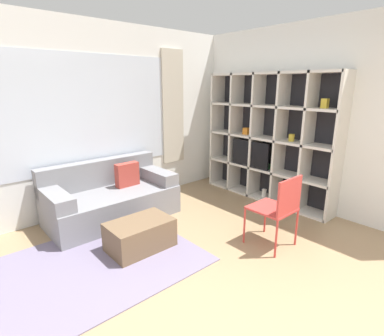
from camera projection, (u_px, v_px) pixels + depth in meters
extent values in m
cube|color=white|center=(82.00, 120.00, 4.21)|extent=(6.30, 0.07, 2.70)
cube|color=silver|center=(83.00, 113.00, 4.15)|extent=(2.80, 0.01, 1.60)
cube|color=beige|center=(173.00, 108.00, 5.14)|extent=(0.44, 0.03, 1.90)
cube|color=white|center=(291.00, 117.00, 4.60)|extent=(0.07, 4.58, 2.70)
cube|color=slate|center=(77.00, 272.00, 3.03)|extent=(2.51, 1.62, 0.01)
cube|color=#232328|center=(274.00, 137.00, 4.85)|extent=(0.02, 2.23, 2.02)
cube|color=silver|center=(339.00, 149.00, 3.94)|extent=(0.35, 0.04, 2.02)
cube|color=silver|center=(307.00, 145.00, 4.27)|extent=(0.35, 0.04, 2.02)
cube|color=silver|center=(280.00, 140.00, 4.59)|extent=(0.35, 0.04, 2.02)
cube|color=silver|center=(256.00, 137.00, 4.91)|extent=(0.35, 0.04, 2.02)
cube|color=silver|center=(236.00, 133.00, 5.23)|extent=(0.35, 0.04, 2.02)
cube|color=silver|center=(217.00, 131.00, 5.55)|extent=(0.35, 0.04, 2.02)
cube|color=silver|center=(264.00, 197.00, 5.01)|extent=(0.35, 2.23, 0.04)
cube|color=silver|center=(266.00, 169.00, 4.88)|extent=(0.35, 2.23, 0.04)
cube|color=silver|center=(268.00, 138.00, 4.75)|extent=(0.35, 2.23, 0.04)
cube|color=silver|center=(270.00, 106.00, 4.61)|extent=(0.35, 2.23, 0.04)
cube|color=silver|center=(272.00, 73.00, 4.48)|extent=(0.35, 2.23, 0.04)
cube|color=black|center=(250.00, 154.00, 4.90)|extent=(0.04, 0.71, 0.43)
cube|color=black|center=(250.00, 165.00, 4.97)|extent=(0.10, 0.24, 0.03)
cube|color=gold|center=(325.00, 103.00, 3.96)|extent=(0.08, 0.08, 0.13)
cube|color=#388947|center=(267.00, 166.00, 4.83)|extent=(0.09, 0.09, 0.08)
cube|color=orange|center=(247.00, 131.00, 5.02)|extent=(0.10, 0.10, 0.11)
cylinder|color=gold|center=(291.00, 138.00, 4.41)|extent=(0.08, 0.08, 0.10)
cylinder|color=white|center=(264.00, 193.00, 4.97)|extent=(0.07, 0.07, 0.12)
cube|color=gray|center=(113.00, 205.00, 4.20)|extent=(1.73, 0.88, 0.41)
cube|color=gray|center=(100.00, 173.00, 4.34)|extent=(1.73, 0.18, 0.38)
cube|color=gray|center=(55.00, 199.00, 3.64)|extent=(0.24, 0.82, 0.17)
cube|color=gray|center=(156.00, 175.00, 4.59)|extent=(0.24, 0.82, 0.17)
cube|color=#AD3D33|center=(127.00, 175.00, 4.33)|extent=(0.34, 0.13, 0.34)
cube|color=brown|center=(140.00, 235.00, 3.43)|extent=(0.72, 0.47, 0.34)
cylinder|color=#CC3D38|center=(265.00, 216.00, 3.81)|extent=(0.02, 0.02, 0.44)
cylinder|color=#CC3D38|center=(244.00, 226.00, 3.55)|extent=(0.02, 0.02, 0.44)
cylinder|color=#CC3D38|center=(296.00, 228.00, 3.50)|extent=(0.02, 0.02, 0.44)
cylinder|color=#CC3D38|center=(276.00, 239.00, 3.23)|extent=(0.02, 0.02, 0.44)
cube|color=#CC3D38|center=(272.00, 208.00, 3.46)|extent=(0.44, 0.46, 0.02)
cube|color=#CC3D38|center=(289.00, 196.00, 3.25)|extent=(0.44, 0.02, 0.40)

